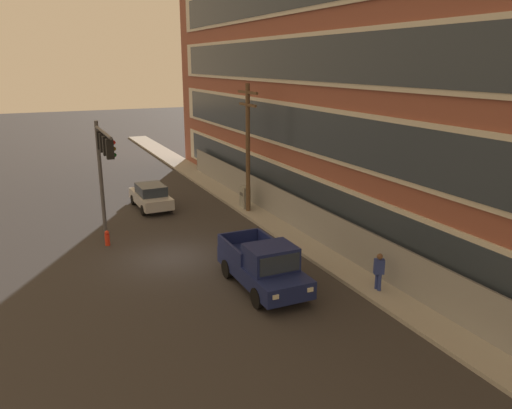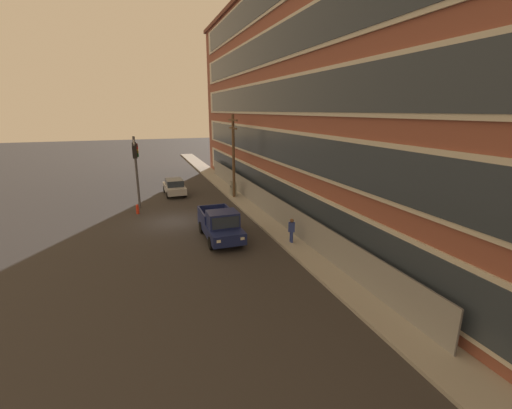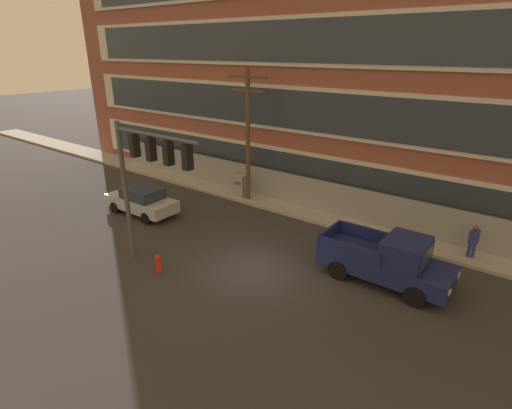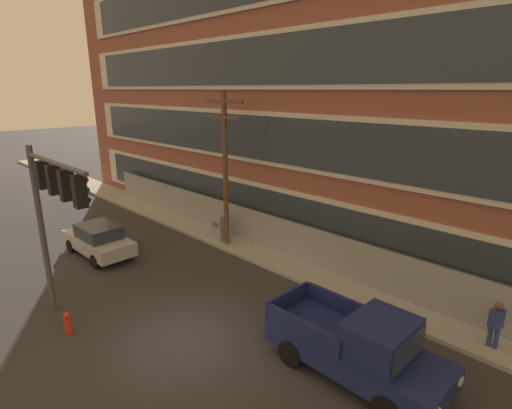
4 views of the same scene
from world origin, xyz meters
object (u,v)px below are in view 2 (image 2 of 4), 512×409
object	(u,v)px
traffic_signal_mast	(135,158)
electrical_cabinet	(233,189)
pickup_truck_navy	(221,225)
utility_pole_near_corner	(233,153)
sedan_silver	(174,187)
fire_hydrant	(138,209)
pedestrian_near_cabinet	(292,230)

from	to	relation	value
traffic_signal_mast	electrical_cabinet	xyz separation A→B (m)	(-2.42, 8.61, -3.72)
traffic_signal_mast	pickup_truck_navy	world-z (taller)	traffic_signal_mast
utility_pole_near_corner	electrical_cabinet	size ratio (longest dim) A/B	5.17
sedan_silver	electrical_cabinet	distance (m)	5.94
pickup_truck_navy	fire_hydrant	distance (m)	9.29
pedestrian_near_cabinet	electrical_cabinet	bearing A→B (deg)	-179.53
electrical_cabinet	utility_pole_near_corner	bearing A→B (deg)	-8.61
pickup_truck_navy	utility_pole_near_corner	bearing A→B (deg)	159.54
pickup_truck_navy	electrical_cabinet	size ratio (longest dim) A/B	3.42
traffic_signal_mast	utility_pole_near_corner	size ratio (longest dim) A/B	0.78
pickup_truck_navy	electrical_cabinet	distance (m)	11.34
utility_pole_near_corner	traffic_signal_mast	bearing A→B (deg)	-78.69
utility_pole_near_corner	fire_hydrant	world-z (taller)	utility_pole_near_corner
sedan_silver	traffic_signal_mast	bearing A→B (deg)	-32.87
sedan_silver	fire_hydrant	world-z (taller)	sedan_silver
pickup_truck_navy	sedan_silver	xyz separation A→B (m)	(-13.47, -1.42, -0.16)
electrical_cabinet	pickup_truck_navy	bearing A→B (deg)	-19.71
utility_pole_near_corner	pedestrian_near_cabinet	bearing A→B (deg)	1.01
electrical_cabinet	fire_hydrant	size ratio (longest dim) A/B	1.92
pickup_truck_navy	fire_hydrant	bearing A→B (deg)	-147.43
utility_pole_near_corner	electrical_cabinet	distance (m)	3.65
traffic_signal_mast	utility_pole_near_corner	world-z (taller)	utility_pole_near_corner
utility_pole_near_corner	fire_hydrant	bearing A→B (deg)	-76.18
traffic_signal_mast	sedan_silver	distance (m)	7.21
traffic_signal_mast	pickup_truck_navy	distance (m)	10.17
pickup_truck_navy	utility_pole_near_corner	size ratio (longest dim) A/B	0.66
pickup_truck_navy	pedestrian_near_cabinet	xyz separation A→B (m)	(2.29, 3.93, 0.02)
traffic_signal_mast	electrical_cabinet	world-z (taller)	traffic_signal_mast
pickup_truck_navy	fire_hydrant	xyz separation A→B (m)	(-7.81, -4.99, -0.58)
electrical_cabinet	fire_hydrant	xyz separation A→B (m)	(2.86, -8.81, -0.37)
pickup_truck_navy	electrical_cabinet	world-z (taller)	pickup_truck_navy
sedan_silver	utility_pole_near_corner	distance (m)	7.15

